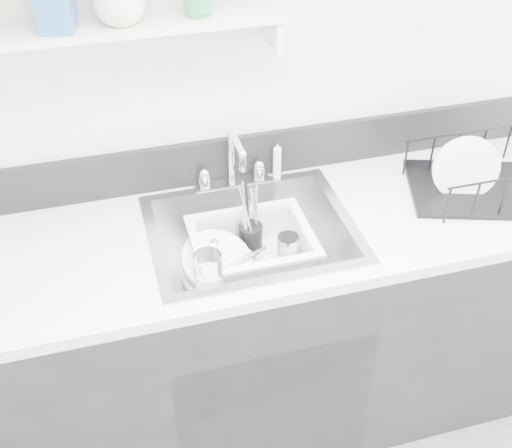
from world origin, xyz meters
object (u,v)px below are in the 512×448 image
object	(u,v)px
wash_tub	(252,253)
dish_rack	(480,172)
sink	(252,251)
counter_run	(252,330)

from	to	relation	value
wash_tub	dish_rack	xyz separation A→B (m)	(0.78, 0.00, 0.17)
sink	dish_rack	bearing A→B (deg)	0.08
counter_run	sink	distance (m)	0.37
sink	dish_rack	xyz separation A→B (m)	(0.78, 0.00, 0.17)
sink	counter_run	bearing A→B (deg)	0.00
wash_tub	sink	bearing A→B (deg)	100.74
counter_run	wash_tub	bearing A→B (deg)	-79.26
counter_run	wash_tub	world-z (taller)	counter_run
counter_run	dish_rack	distance (m)	0.95
sink	wash_tub	bearing A→B (deg)	-79.26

